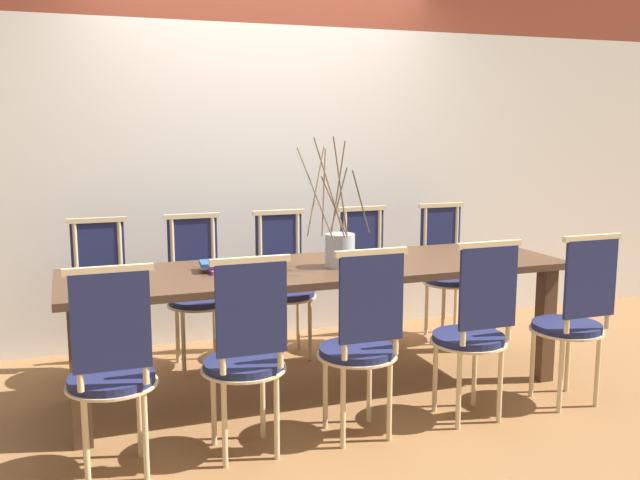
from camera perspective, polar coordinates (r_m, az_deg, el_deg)
ground_plane at (r=4.28m, az=0.00°, el=-11.84°), size 16.00×16.00×0.00m
wall_rear at (r=5.14m, az=-4.65°, el=9.89°), size 12.00×0.06×3.20m
dining_table at (r=4.09m, az=0.00°, el=-3.33°), size 2.87×0.83×0.74m
chair_near_leftend at (r=3.23m, az=-16.32°, el=-9.68°), size 0.40×0.40×0.97m
chair_near_left at (r=3.32m, az=-5.93°, el=-8.87°), size 0.40×0.40×0.97m
chair_near_center at (r=3.49m, az=3.33°, el=-7.90°), size 0.40×0.40×0.97m
chair_near_right at (r=3.78m, az=12.24°, el=-6.77°), size 0.40×0.40×0.97m
chair_near_rightend at (r=4.13m, az=19.64°, el=-5.71°), size 0.40×0.40×0.97m
chair_far_leftend at (r=4.56m, az=-17.12°, el=-4.19°), size 0.40×0.40×0.97m
chair_far_left at (r=4.62m, az=-9.83°, el=-3.74°), size 0.40×0.40×0.97m
chair_far_center at (r=4.76m, az=-2.91°, el=-3.25°), size 0.40×0.40×0.97m
chair_far_right at (r=4.96m, az=3.86°, el=-2.73°), size 0.40×0.40×0.97m
chair_far_rightend at (r=5.24m, az=10.14°, el=-2.21°), size 0.40×0.40×0.97m
vase_centerpiece at (r=4.03m, az=1.57°, el=-0.60°), size 0.40×0.42×0.73m
book_stack at (r=3.97m, az=-7.75°, el=-2.07°), size 0.26×0.21×0.05m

